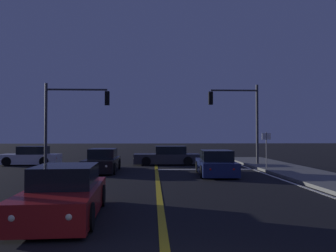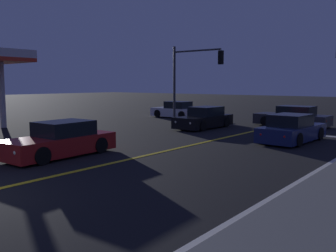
% 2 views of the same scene
% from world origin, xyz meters
% --- Properties ---
extents(lane_line_center, '(0.20, 32.60, 0.01)m').
position_xyz_m(lane_line_center, '(0.00, 9.59, 0.01)').
color(lane_line_center, gold).
rests_on(lane_line_center, ground).
extents(lane_line_edge_right, '(0.16, 32.60, 0.01)m').
position_xyz_m(lane_line_edge_right, '(5.99, 9.59, 0.01)').
color(lane_line_edge_right, silver).
rests_on(lane_line_edge_right, ground).
extents(stop_bar, '(6.24, 0.50, 0.01)m').
position_xyz_m(stop_bar, '(3.12, 17.68, 0.01)').
color(stop_bar, silver).
rests_on(stop_bar, ground).
extents(car_mid_block_navy, '(2.04, 4.43, 1.34)m').
position_xyz_m(car_mid_block_navy, '(3.15, 14.69, 0.58)').
color(car_mid_block_navy, navy).
rests_on(car_mid_block_navy, ground).
extents(car_following_oncoming_white, '(4.16, 1.86, 1.34)m').
position_xyz_m(car_following_oncoming_white, '(-8.91, 21.25, 0.58)').
color(car_following_oncoming_white, silver).
rests_on(car_following_oncoming_white, ground).
extents(car_lead_oncoming_charcoal, '(4.73, 2.00, 1.34)m').
position_xyz_m(car_lead_oncoming_charcoal, '(0.84, 21.17, 0.58)').
color(car_lead_oncoming_charcoal, '#2D2D33').
rests_on(car_lead_oncoming_charcoal, ground).
extents(car_distant_tail_red, '(2.05, 4.51, 1.34)m').
position_xyz_m(car_distant_tail_red, '(-2.57, 5.61, 0.58)').
color(car_distant_tail_red, maroon).
rests_on(car_distant_tail_red, ground).
extents(car_far_approaching_black, '(1.84, 4.50, 1.34)m').
position_xyz_m(car_far_approaching_black, '(-3.17, 16.69, 0.58)').
color(car_far_approaching_black, black).
rests_on(car_far_approaching_black, ground).
extents(traffic_signal_near_right, '(3.49, 0.28, 5.65)m').
position_xyz_m(traffic_signal_near_right, '(5.81, 19.98, 3.74)').
color(traffic_signal_near_right, '#38383D').
rests_on(traffic_signal_near_right, ground).
extents(traffic_signal_far_left, '(4.11, 0.28, 5.46)m').
position_xyz_m(traffic_signal_far_left, '(-5.54, 18.58, 3.66)').
color(traffic_signal_far_left, '#38383D').
rests_on(traffic_signal_far_left, ground).
extents(street_sign_corner, '(0.56, 0.09, 2.31)m').
position_xyz_m(street_sign_corner, '(6.74, 17.18, 1.56)').
color(street_sign_corner, slate).
rests_on(street_sign_corner, ground).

